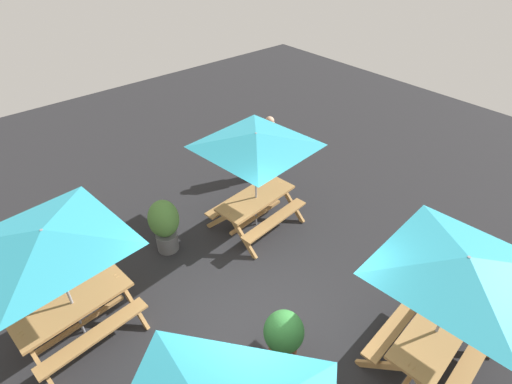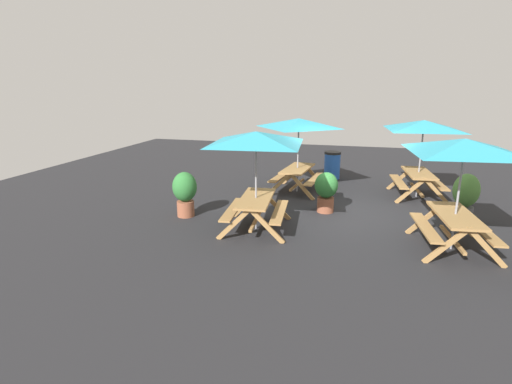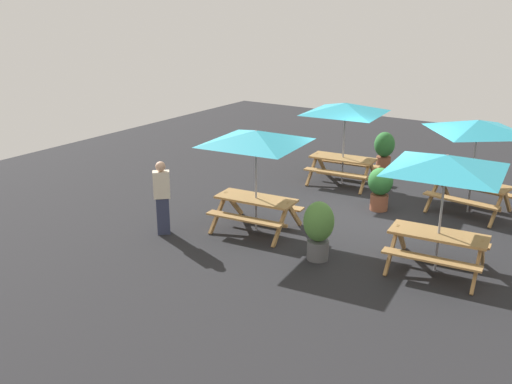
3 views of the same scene
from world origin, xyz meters
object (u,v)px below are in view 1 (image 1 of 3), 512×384
Objects in this scene: picnic_table_3 at (48,246)px; potted_plant_1 at (283,337)px; picnic_table_0 at (256,147)px; picnic_table_1 at (462,274)px; person_standing at (269,145)px; potted_plant_0 at (164,223)px.

potted_plant_1 is (2.19, -2.54, -1.38)m from picnic_table_3.
picnic_table_0 and picnic_table_3 have the same top height.
picnic_table_3 is at bearing 177.16° from picnic_table_0.
potted_plant_1 is at bearing 134.10° from picnic_table_1.
picnic_table_3 is 3.63m from potted_plant_1.
potted_plant_1 is 0.65× the size of person_standing.
picnic_table_1 is 5.32m from potted_plant_0.
picnic_table_1 is at bearing -69.87° from potted_plant_0.
potted_plant_1 is (-1.71, 1.47, -1.38)m from picnic_table_1.
picnic_table_3 is at bearing -158.68° from potted_plant_0.
potted_plant_0 is (-1.89, 0.61, -1.30)m from picnic_table_0.
picnic_table_1 is (-0.12, -4.23, 0.00)m from picnic_table_0.
person_standing is (3.48, 0.73, 0.20)m from potted_plant_0.
potted_plant_0 is (2.12, 0.83, -1.30)m from picnic_table_3.
person_standing is (1.70, 5.57, -1.10)m from picnic_table_1.
picnic_table_0 is at bearing 177.35° from person_standing.
picnic_table_1 is at bearing -40.69° from potted_plant_1.
potted_plant_0 is at bearing 15.79° from picnic_table_3.
picnic_table_3 is 2.61× the size of potted_plant_1.
picnic_table_0 is at bearing 56.55° from potted_plant_1.
picnic_table_3 is at bearing 128.96° from picnic_table_1.
person_standing is (1.58, 1.33, -1.10)m from picnic_table_0.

